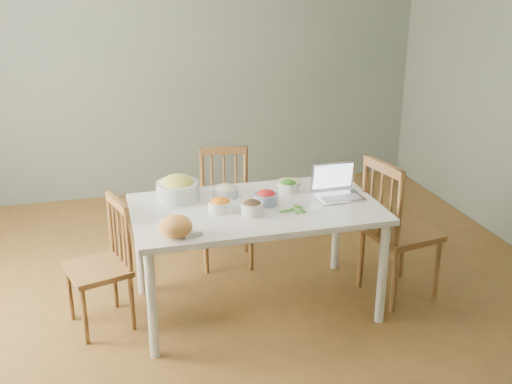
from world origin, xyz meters
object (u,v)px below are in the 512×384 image
object	(u,v)px
chair_left	(97,266)
chair_far	(226,209)
chair_right	(401,229)
dining_table	(256,258)
bread_boule	(176,226)
laptop	(340,183)
bowl_squash	(178,188)

from	to	relation	value
chair_left	chair_far	bearing A→B (deg)	107.25
chair_right	dining_table	bearing A→B (deg)	74.55
chair_left	chair_right	distance (m)	2.08
chair_far	chair_right	xyz separation A→B (m)	(1.08, -0.81, 0.06)
bread_boule	chair_far	bearing A→B (deg)	63.01
chair_right	laptop	xyz separation A→B (m)	(-0.45, 0.08, 0.35)
chair_left	laptop	xyz separation A→B (m)	(1.63, -0.06, 0.44)
chair_left	chair_right	size ratio (longest dim) A/B	0.84
chair_left	laptop	bearing A→B (deg)	71.61
chair_left	laptop	size ratio (longest dim) A/B	2.77
chair_right	bowl_squash	xyz separation A→B (m)	(-1.51, 0.35, 0.33)
bowl_squash	laptop	size ratio (longest dim) A/B	0.92
dining_table	chair_right	bearing A→B (deg)	-5.01
laptop	chair_left	bearing A→B (deg)	177.66
chair_far	chair_left	bearing A→B (deg)	-138.81
chair_right	bread_boule	distance (m)	1.66
bread_boule	bowl_squash	xyz separation A→B (m)	(0.10, 0.59, 0.02)
chair_far	chair_left	world-z (taller)	chair_far
laptop	dining_table	bearing A→B (deg)	178.95
chair_far	bread_boule	size ratio (longest dim) A/B	4.59
laptop	chair_right	bearing A→B (deg)	-10.70
chair_left	chair_right	world-z (taller)	chair_right
dining_table	bread_boule	xyz separation A→B (m)	(-0.58, -0.33, 0.44)
chair_left	chair_right	bearing A→B (deg)	69.78
dining_table	chair_right	size ratio (longest dim) A/B	1.58
chair_left	bread_boule	bearing A→B (deg)	34.41
chair_far	chair_right	world-z (taller)	chair_right
dining_table	chair_far	distance (m)	0.72
bread_boule	bowl_squash	bearing A→B (deg)	80.25
chair_right	bowl_squash	world-z (taller)	chair_right
bowl_squash	laptop	distance (m)	1.09
chair_left	bread_boule	size ratio (longest dim) A/B	4.36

